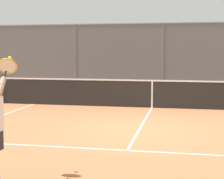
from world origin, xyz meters
The scene contains 4 objects.
ground_plane centered at (0.00, 0.00, 0.00)m, with size 60.00×60.00×0.00m, color #B76B42.
court_line_markings centered at (0.00, 2.18, 0.00)m, with size 8.71×10.09×0.01m.
fence_backdrop centered at (0.00, -10.30, 1.64)m, with size 21.03×1.37×3.31m.
tennis_net centered at (0.00, -3.68, 0.49)m, with size 11.19×0.09×1.07m.
Camera 1 is at (-1.09, 8.93, 1.99)m, focal length 59.49 mm.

